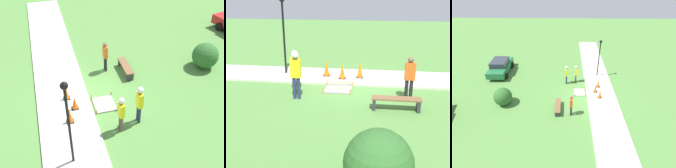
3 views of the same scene
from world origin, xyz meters
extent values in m
plane|color=#51843D|center=(0.00, 0.00, 0.00)|extent=(60.00, 60.00, 0.00)
cube|color=#BCB7AD|center=(0.00, -1.30, 0.05)|extent=(28.00, 2.60, 0.10)
cube|color=gray|center=(0.82, 0.63, 0.03)|extent=(1.19, 1.04, 0.06)
cube|color=tan|center=(0.22, 0.11, 0.13)|extent=(0.05, 0.05, 0.27)
cube|color=tan|center=(1.41, 0.11, 0.13)|extent=(0.05, 0.05, 0.27)
cube|color=tan|center=(0.22, 1.15, 0.13)|extent=(0.05, 0.05, 0.27)
cube|color=tan|center=(1.41, 1.15, 0.13)|extent=(0.05, 0.05, 0.27)
cube|color=yellow|center=(0.82, 0.11, 0.20)|extent=(1.19, 0.00, 0.04)
cube|color=black|center=(-0.03, -1.10, 0.11)|extent=(0.34, 0.34, 0.02)
cone|color=orange|center=(-0.03, -1.10, 0.50)|extent=(0.29, 0.29, 0.76)
cube|color=black|center=(0.82, -0.82, 0.11)|extent=(0.34, 0.34, 0.02)
cone|color=orange|center=(0.82, -0.82, 0.47)|extent=(0.29, 0.29, 0.69)
cube|color=black|center=(1.66, -1.18, 0.11)|extent=(0.34, 0.34, 0.02)
cone|color=orange|center=(1.66, -1.18, 0.50)|extent=(0.29, 0.29, 0.76)
cube|color=#2D2D33|center=(-2.39, 2.51, 0.21)|extent=(0.12, 0.40, 0.43)
cube|color=#2D2D33|center=(-0.79, 2.51, 0.21)|extent=(0.12, 0.40, 0.43)
cube|color=brown|center=(-1.59, 2.51, 0.46)|extent=(1.80, 0.44, 0.06)
cylinder|color=brown|center=(2.57, 0.93, 0.42)|extent=(0.14, 0.14, 0.84)
cylinder|color=brown|center=(2.75, 0.93, 0.42)|extent=(0.14, 0.14, 0.84)
cube|color=yellow|center=(2.66, 0.93, 1.17)|extent=(0.40, 0.22, 0.66)
sphere|color=brown|center=(2.66, 0.93, 1.62)|extent=(0.23, 0.23, 0.23)
sphere|color=white|center=(2.66, 0.93, 1.68)|extent=(0.26, 0.26, 0.26)
cylinder|color=navy|center=(2.27, 1.86, 0.45)|extent=(0.14, 0.14, 0.91)
cylinder|color=navy|center=(2.45, 1.86, 0.45)|extent=(0.14, 0.14, 0.91)
cube|color=yellow|center=(2.36, 1.86, 1.27)|extent=(0.40, 0.22, 0.72)
sphere|color=brown|center=(2.36, 1.86, 1.75)|extent=(0.25, 0.25, 0.25)
sphere|color=white|center=(2.36, 1.86, 1.82)|extent=(0.28, 0.28, 0.28)
cylinder|color=black|center=(-2.22, 1.46, 0.44)|extent=(0.14, 0.14, 0.87)
cylinder|color=black|center=(-2.04, 1.46, 0.44)|extent=(0.14, 0.14, 0.87)
cube|color=#E55B1E|center=(-2.13, 1.46, 1.22)|extent=(0.40, 0.22, 0.69)
sphere|color=brown|center=(-2.13, 1.46, 1.69)|extent=(0.24, 0.24, 0.24)
cylinder|color=black|center=(3.87, -1.40, 1.91)|extent=(0.10, 0.10, 3.62)
sphere|color=black|center=(3.87, -1.40, 3.82)|extent=(0.28, 0.28, 0.28)
cylinder|color=black|center=(-4.90, 10.75, 0.30)|extent=(0.65, 0.38, 0.61)
sphere|color=#2D6028|center=(-0.93, 7.14, 0.75)|extent=(1.51, 1.51, 1.51)
camera|label=1|loc=(11.08, -1.83, 9.19)|focal=45.00mm
camera|label=2|loc=(-0.78, 12.28, 4.22)|focal=45.00mm
camera|label=3|loc=(-12.36, 1.79, 9.65)|focal=28.00mm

